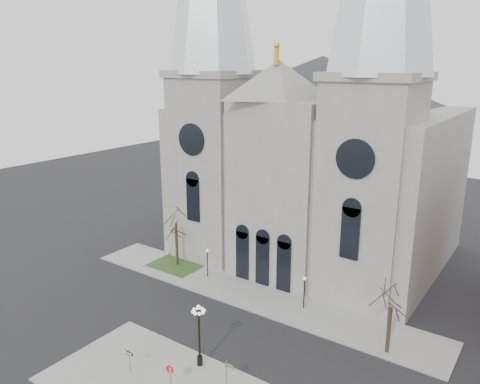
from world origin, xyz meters
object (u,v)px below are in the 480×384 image
Objects in this scene: stop_sign at (170,371)px; one_way_sign at (129,357)px; street_name_sign at (227,373)px; globe_lamp at (199,328)px.

stop_sign reaches higher than one_way_sign.
stop_sign is 4.01m from one_way_sign.
street_name_sign is at bearing 49.12° from stop_sign.
street_name_sign is at bearing 18.16° from one_way_sign.
street_name_sign is at bearing -16.70° from globe_lamp.
stop_sign is 3.88m from globe_lamp.
globe_lamp is at bearing 105.73° from stop_sign.
stop_sign is 1.12× the size of one_way_sign.
one_way_sign is 7.80m from street_name_sign.
globe_lamp is at bearing 164.45° from street_name_sign.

